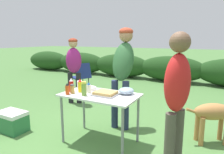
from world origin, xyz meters
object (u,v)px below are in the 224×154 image
cooler_box (12,121)px  standing_person_in_olive_jacket (74,64)px  standing_person_with_beanie (123,65)px  ketchup_bottle (71,85)px  camp_chair_green_behind_table (81,75)px  mixing_bowl (126,91)px  mustard_bottle (80,86)px  folding_table (100,99)px  spice_jar (72,89)px  hot_sauce_bottle (67,89)px  food_tray (105,93)px  plate_stack (90,88)px  mayo_bottle (89,88)px  relish_jar (84,89)px  standing_person_in_gray_fleece (177,93)px  paper_cup_stack (80,85)px  dog (217,113)px

cooler_box → standing_person_in_olive_jacket: bearing=-88.9°
standing_person_with_beanie → ketchup_bottle: bearing=-127.2°
camp_chair_green_behind_table → mixing_bowl: bearing=-103.0°
mustard_bottle → folding_table: bearing=6.8°
spice_jar → standing_person_in_olive_jacket: standing_person_in_olive_jacket is taller
hot_sauce_bottle → cooler_box: hot_sauce_bottle is taller
folding_table → cooler_box: size_ratio=2.28×
camp_chair_green_behind_table → hot_sauce_bottle: bearing=-118.1°
food_tray → plate_stack: bearing=158.3°
mayo_bottle → spice_jar: bearing=-144.5°
camp_chair_green_behind_table → cooler_box: (0.60, -2.72, -0.30)m
relish_jar → standing_person_in_olive_jacket: bearing=132.6°
mixing_bowl → standing_person_with_beanie: (-0.29, 0.50, 0.30)m
folding_table → camp_chair_green_behind_table: (-2.08, 2.33, -0.20)m
ketchup_bottle → standing_person_in_gray_fleece: 1.58m
food_tray → standing_person_with_beanie: (-0.05, 0.69, 0.32)m
mustard_bottle → cooler_box: mustard_bottle is taller
mustard_bottle → standing_person_with_beanie: size_ratio=0.12×
paper_cup_stack → standing_person_in_olive_jacket: standing_person_in_olive_jacket is taller
mustard_bottle → standing_person_in_olive_jacket: 1.80m
food_tray → relish_jar: bearing=-149.1°
plate_stack → ketchup_bottle: bearing=-129.7°
standing_person_with_beanie → dog: size_ratio=2.15×
mixing_bowl → spice_jar: size_ratio=1.62×
plate_stack → camp_chair_green_behind_table: (-1.81, 2.19, -0.30)m
cooler_box → plate_stack: bearing=-156.1°
spice_jar → standing_person_with_beanie: bearing=63.1°
mustard_bottle → spice_jar: size_ratio=1.48×
plate_stack → standing_person_with_beanie: bearing=59.8°
mustard_bottle → camp_chair_green_behind_table: bearing=126.6°
dog → camp_chair_green_behind_table: bearing=-142.3°
mustard_bottle → hot_sauce_bottle: mustard_bottle is taller
ketchup_bottle → camp_chair_green_behind_table: bearing=124.1°
folding_table → standing_person_with_beanie: size_ratio=0.64×
ketchup_bottle → cooler_box: bearing=-163.2°
standing_person_in_gray_fleece → ketchup_bottle: bearing=-78.0°
plate_stack → cooler_box: 1.45m
folding_table → standing_person_in_olive_jacket: (-1.51, 1.30, 0.28)m
mayo_bottle → dog: (1.69, 0.79, -0.36)m
ketchup_bottle → camp_chair_green_behind_table: size_ratio=0.25×
dog → hot_sauce_bottle: bearing=-91.2°
plate_stack → mayo_bottle: 0.18m
paper_cup_stack → standing_person_with_beanie: (0.49, 0.57, 0.28)m
standing_person_in_gray_fleece → standing_person_in_olive_jacket: size_ratio=1.04×
standing_person_with_beanie → cooler_box: standing_person_with_beanie is taller
hot_sauce_bottle → standing_person_in_gray_fleece: bearing=-1.5°
dog → cooler_box: size_ratio=1.66×
folding_table → relish_jar: (-0.16, -0.16, 0.18)m
mustard_bottle → standing_person_in_gray_fleece: 1.45m
mayo_bottle → camp_chair_green_behind_table: bearing=129.0°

